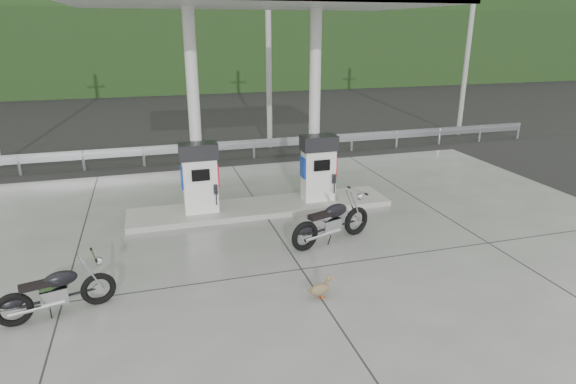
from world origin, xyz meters
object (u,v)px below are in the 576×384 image
object	(u,v)px
gas_pump_left	(200,178)
duck	(320,290)
motorcycle_left	(57,292)
motorcycle_right	(332,222)
gas_pump_right	(318,168)

from	to	relation	value
gas_pump_left	duck	bearing A→B (deg)	-71.26
motorcycle_left	duck	xyz separation A→B (m)	(4.46, -0.78, -0.25)
gas_pump_left	motorcycle_right	xyz separation A→B (m)	(2.66, -2.42, -0.56)
gas_pump_right	motorcycle_right	bearing A→B (deg)	-102.47
gas_pump_right	motorcycle_right	xyz separation A→B (m)	(-0.54, -2.42, -0.56)
motorcycle_left	gas_pump_right	bearing A→B (deg)	18.33
gas_pump_left	motorcycle_right	world-z (taller)	gas_pump_left
gas_pump_right	motorcycle_right	world-z (taller)	gas_pump_right
motorcycle_left	motorcycle_right	world-z (taller)	motorcycle_right
gas_pump_right	motorcycle_left	size ratio (longest dim) A/B	1.00
gas_pump_left	duck	size ratio (longest dim) A/B	3.69
motorcycle_left	motorcycle_right	xyz separation A→B (m)	(5.55, 1.44, 0.06)
gas_pump_left	motorcycle_right	size ratio (longest dim) A/B	0.88
duck	motorcycle_left	bearing A→B (deg)	156.76
motorcycle_left	duck	world-z (taller)	motorcycle_left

